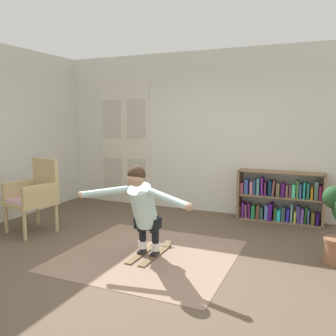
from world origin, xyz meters
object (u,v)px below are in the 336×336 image
object	(u,v)px
bookshelf	(279,200)
person_skier	(142,205)
wicker_chair	(35,194)
skis_pair	(150,252)

from	to	relation	value
bookshelf	person_skier	distance (m)	2.72
bookshelf	wicker_chair	xyz separation A→B (m)	(-3.35, -1.99, 0.21)
bookshelf	wicker_chair	size ratio (longest dim) A/B	1.26
bookshelf	skis_pair	distance (m)	2.56
wicker_chair	bookshelf	bearing A→B (deg)	30.79
bookshelf	skis_pair	size ratio (longest dim) A/B	1.74
person_skier	bookshelf	bearing A→B (deg)	60.45
skis_pair	person_skier	world-z (taller)	person_skier
wicker_chair	person_skier	xyz separation A→B (m)	(2.01, -0.36, 0.11)
wicker_chair	skis_pair	size ratio (longest dim) A/B	1.38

